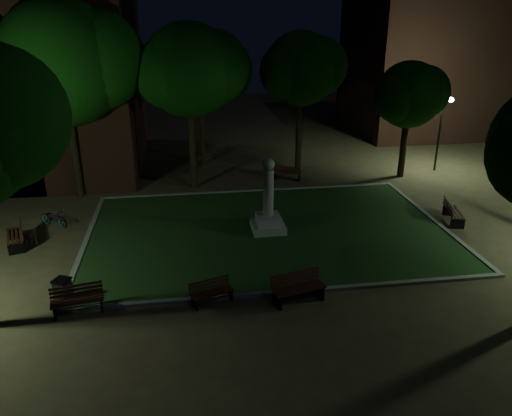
{
  "coord_description": "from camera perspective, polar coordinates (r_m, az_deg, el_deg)",
  "views": [
    {
      "loc": [
        -3.42,
        -17.36,
        8.91
      ],
      "look_at": [
        -0.67,
        1.0,
        1.53
      ],
      "focal_mm": 35.0,
      "sensor_mm": 36.0,
      "label": 1
    }
  ],
  "objects": [
    {
      "name": "lawn",
      "position": [
        21.57,
        1.38,
        -2.62
      ],
      "size": [
        15.0,
        10.0,
        0.08
      ],
      "primitive_type": "cube",
      "color": "#1F3D17",
      "rests_on": "ground"
    },
    {
      "name": "bench_near_left",
      "position": [
        16.52,
        -5.13,
        -9.58
      ],
      "size": [
        1.48,
        0.91,
        0.77
      ],
      "rotation": [
        0.0,
        0.0,
        0.33
      ],
      "color": "black",
      "rests_on": "ground"
    },
    {
      "name": "tree_north_er",
      "position": [
        28.66,
        5.35,
        15.55
      ],
      "size": [
        5.03,
        4.11,
        7.97
      ],
      "color": "black",
      "rests_on": "ground"
    },
    {
      "name": "bench_far_side",
      "position": [
        28.05,
        3.59,
        3.97
      ],
      "size": [
        1.64,
        1.07,
        0.85
      ],
      "rotation": [
        0.0,
        0.0,
        2.76
      ],
      "color": "black",
      "rests_on": "ground"
    },
    {
      "name": "lawn_kerb",
      "position": [
        21.56,
        1.38,
        -2.58
      ],
      "size": [
        15.4,
        10.4,
        0.12
      ],
      "color": "slate",
      "rests_on": "ground"
    },
    {
      "name": "lamppost_nw",
      "position": [
        29.52,
        -25.02,
        7.94
      ],
      "size": [
        1.18,
        0.28,
        4.12
      ],
      "color": "black",
      "rests_on": "ground"
    },
    {
      "name": "bench_right_side",
      "position": [
        24.07,
        21.52,
        -0.49
      ],
      "size": [
        1.04,
        1.84,
        0.96
      ],
      "rotation": [
        0.0,
        0.0,
        1.31
      ],
      "color": "black",
      "rests_on": "ground"
    },
    {
      "name": "ground",
      "position": [
        19.81,
        2.36,
        -5.08
      ],
      "size": [
        80.0,
        80.0,
        0.0
      ],
      "primitive_type": "plane",
      "color": "brown"
    },
    {
      "name": "tree_far_north",
      "position": [
        30.18,
        -6.21,
        15.11
      ],
      "size": [
        5.88,
        4.8,
        7.93
      ],
      "color": "black",
      "rests_on": "ground"
    },
    {
      "name": "tree_ne",
      "position": [
        29.02,
        17.26,
        12.26
      ],
      "size": [
        4.45,
        3.63,
        6.46
      ],
      "color": "black",
      "rests_on": "ground"
    },
    {
      "name": "monument",
      "position": [
        21.21,
        1.4,
        -0.37
      ],
      "size": [
        1.4,
        1.4,
        3.2
      ],
      "color": "gray",
      "rests_on": "lawn"
    },
    {
      "name": "bench_near_right",
      "position": [
        16.56,
        4.81,
        -9.13
      ],
      "size": [
        1.85,
        1.02,
        0.97
      ],
      "rotation": [
        0.0,
        0.0,
        0.25
      ],
      "color": "black",
      "rests_on": "ground"
    },
    {
      "name": "trash_bin",
      "position": [
        17.59,
        -21.19,
        -8.79
      ],
      "size": [
        0.65,
        0.65,
        0.84
      ],
      "color": "black",
      "rests_on": "ground"
    },
    {
      "name": "bench_west_near",
      "position": [
        16.92,
        -19.74,
        -9.9
      ],
      "size": [
        1.68,
        0.85,
        0.88
      ],
      "rotation": [
        0.0,
        0.0,
        0.19
      ],
      "color": "black",
      "rests_on": "ground"
    },
    {
      "name": "building_far",
      "position": [
        43.16,
        22.21,
        16.29
      ],
      "size": [
        16.0,
        10.0,
        12.0
      ],
      "primitive_type": "cube",
      "color": "#4E271C",
      "rests_on": "ground"
    },
    {
      "name": "tree_north_wl",
      "position": [
        25.84,
        -7.45,
        15.33
      ],
      "size": [
        5.75,
        4.69,
        8.49
      ],
      "color": "black",
      "rests_on": "ground"
    },
    {
      "name": "lamppost_ne",
      "position": [
        31.09,
        20.39,
        9.42
      ],
      "size": [
        1.18,
        0.28,
        4.3
      ],
      "color": "black",
      "rests_on": "ground"
    },
    {
      "name": "bicycle",
      "position": [
        23.71,
        -22.09,
        -1.04
      ],
      "size": [
        1.54,
        1.31,
        0.8
      ],
      "primitive_type": "imported",
      "rotation": [
        0.0,
        0.0,
        0.95
      ],
      "color": "black",
      "rests_on": "ground"
    },
    {
      "name": "bench_left_side",
      "position": [
        22.31,
        -25.68,
        -2.9
      ],
      "size": [
        1.09,
        1.84,
        0.95
      ],
      "rotation": [
        0.0,
        0.0,
        -1.27
      ],
      "color": "black",
      "rests_on": "ground"
    },
    {
      "name": "tree_nw",
      "position": [
        25.81,
        -20.97,
        15.2
      ],
      "size": [
        7.27,
        5.94,
        9.58
      ],
      "color": "black",
      "rests_on": "ground"
    }
  ]
}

